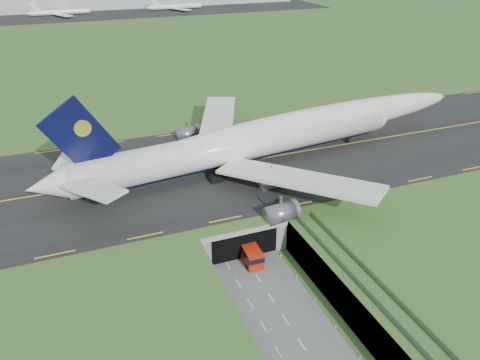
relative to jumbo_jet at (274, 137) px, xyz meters
name	(u,v)px	position (x,y,z in m)	size (l,w,h in m)	color
ground	(263,287)	(-15.88, -31.17, -11.75)	(900.00, 900.00, 0.00)	#3C5E25
airfield_deck	(264,272)	(-15.88, -31.17, -8.75)	(800.00, 800.00, 6.00)	gray
trench_road	(284,318)	(-15.88, -38.67, -11.65)	(12.00, 75.00, 0.20)	slate
taxiway	(201,168)	(-15.88, 1.83, -5.66)	(800.00, 44.00, 0.18)	black
tunnel_portal	(227,217)	(-15.88, -14.46, -8.41)	(17.00, 22.30, 6.00)	gray
guideway	(402,326)	(-4.88, -50.28, -6.43)	(3.00, 53.00, 7.05)	#A8A8A3
jumbo_jet	(274,137)	(0.00, 0.00, 0.00)	(102.10, 63.91, 21.30)	white
shuttle_tram	(250,252)	(-15.25, -23.83, -10.10)	(3.09, 7.43, 2.99)	#AD1D0B
distant_hills	(145,0)	(48.50, 398.83, -15.75)	(700.00, 91.00, 60.00)	slate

